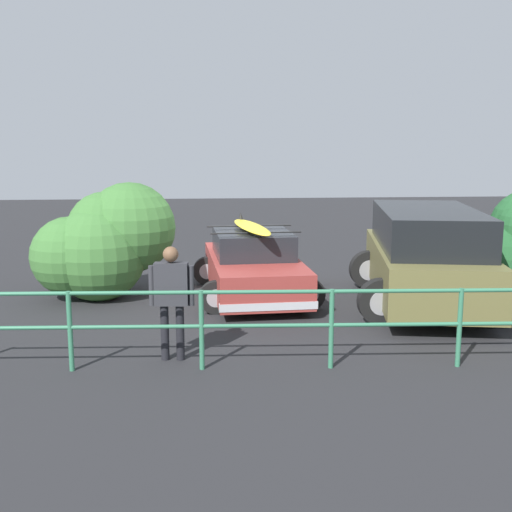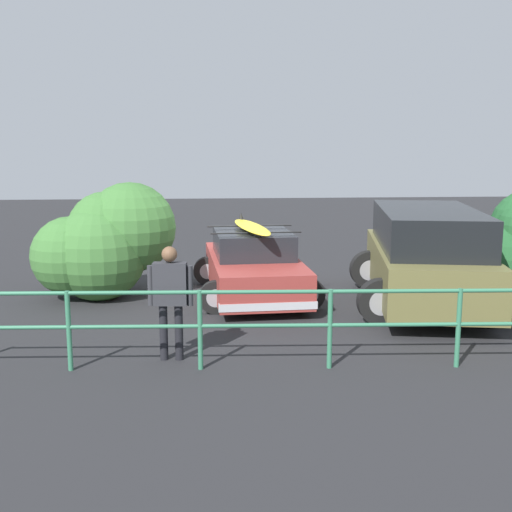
{
  "view_description": "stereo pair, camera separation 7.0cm",
  "coord_description": "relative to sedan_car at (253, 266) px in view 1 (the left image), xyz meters",
  "views": [
    {
      "loc": [
        0.69,
        13.37,
        3.17
      ],
      "look_at": [
        -0.28,
        1.15,
        0.95
      ],
      "focal_mm": 45.0,
      "sensor_mm": 36.0,
      "label": 1
    },
    {
      "loc": [
        0.62,
        13.38,
        3.17
      ],
      "look_at": [
        -0.28,
        1.15,
        0.95
      ],
      "focal_mm": 45.0,
      "sensor_mm": 36.0,
      "label": 2
    }
  ],
  "objects": [
    {
      "name": "sedan_car",
      "position": [
        0.0,
        0.0,
        0.0
      ],
      "size": [
        2.52,
        4.08,
        1.62
      ],
      "color": "#9E3833",
      "rests_on": "ground"
    },
    {
      "name": "person_bystander",
      "position": [
        1.47,
        3.81,
        0.38
      ],
      "size": [
        0.65,
        0.23,
        1.68
      ],
      "color": "black",
      "rests_on": "ground"
    },
    {
      "name": "suv_car",
      "position": [
        -3.27,
        0.99,
        0.34
      ],
      "size": [
        3.23,
        5.05,
        1.88
      ],
      "color": "brown",
      "rests_on": "ground"
    },
    {
      "name": "bush_near_right",
      "position": [
        -4.91,
        1.16,
        0.39
      ],
      "size": [
        2.47,
        2.27,
        2.36
      ],
      "color": "#4C3828",
      "rests_on": "ground"
    },
    {
      "name": "railing_fence",
      "position": [
        0.14,
        4.29,
        0.12
      ],
      "size": [
        9.12,
        0.5,
        1.14
      ],
      "color": "#387F5B",
      "rests_on": "ground"
    },
    {
      "name": "bush_near_left",
      "position": [
        2.98,
        -0.25,
        0.5
      ],
      "size": [
        2.88,
        2.21,
        2.38
      ],
      "color": "#4C3828",
      "rests_on": "ground"
    },
    {
      "name": "ground_plane",
      "position": [
        0.28,
        -0.52,
        -0.64
      ],
      "size": [
        44.0,
        44.0,
        0.02
      ],
      "primitive_type": "cube",
      "color": "#28282B",
      "rests_on": "ground"
    }
  ]
}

